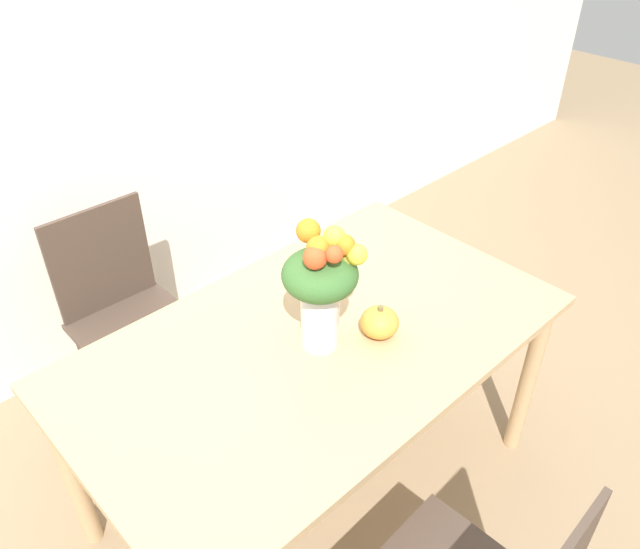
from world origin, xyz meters
name	(u,v)px	position (x,y,z in m)	size (l,w,h in m)	color
ground_plane	(317,486)	(0.00, 0.00, 0.00)	(12.00, 12.00, 0.00)	#8E7556
wall_back	(82,53)	(0.00, 1.29, 1.35)	(8.00, 0.06, 2.70)	white
dining_table	(317,358)	(0.00, 0.00, 0.67)	(1.55, 0.91, 0.76)	tan
flower_vase	(322,284)	(-0.01, -0.03, 0.98)	(0.24, 0.22, 0.41)	silver
pumpkin	(380,322)	(0.15, -0.12, 0.81)	(0.12, 0.12, 0.11)	gold
dining_chair_near_window	(127,316)	(-0.24, 0.84, 0.47)	(0.43, 0.43, 0.90)	#47382D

